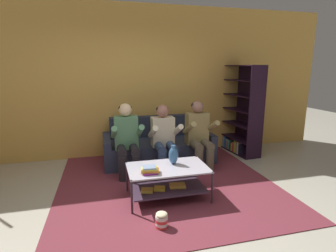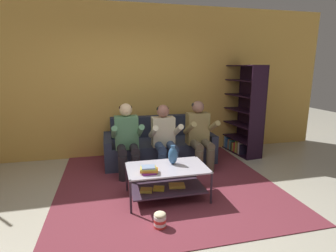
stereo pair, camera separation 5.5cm
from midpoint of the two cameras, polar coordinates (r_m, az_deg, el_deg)
name	(u,v)px [view 1 (the left image)]	position (r m, az deg, el deg)	size (l,w,h in m)	color
ground	(151,218)	(3.27, -4.23, -19.29)	(16.80, 16.80, 0.00)	#B7B29F
back_partition	(127,82)	(5.23, -9.26, 9.39)	(8.40, 0.12, 2.90)	gold
couch	(158,146)	(4.98, -2.54, -4.47)	(2.00, 0.88, 0.80)	#2E354B
person_seated_left	(127,137)	(4.30, -9.32, -2.40)	(0.50, 0.58, 1.16)	black
person_seated_middle	(164,136)	(4.39, -1.20, -2.18)	(0.50, 0.58, 1.12)	navy
person_seated_right	(199,132)	(4.56, 6.42, -1.40)	(0.50, 0.58, 1.17)	brown
coffee_table	(167,178)	(3.56, -0.61, -11.21)	(1.05, 0.63, 0.44)	#B9B5C6
area_rug	(164,178)	(4.25, -1.32, -11.30)	(3.17, 3.44, 0.01)	brown
vase	(173,155)	(3.58, 0.72, -6.38)	(0.13, 0.13, 0.26)	#315C8B
book_stack	(150,170)	(3.31, -4.51, -9.51)	(0.24, 0.17, 0.09)	#952B91
bookshelf	(241,118)	(5.60, 15.39, 1.75)	(0.45, 1.03, 1.78)	black
popcorn_tub	(162,220)	(3.05, -1.93, -19.78)	(0.14, 0.14, 0.19)	red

